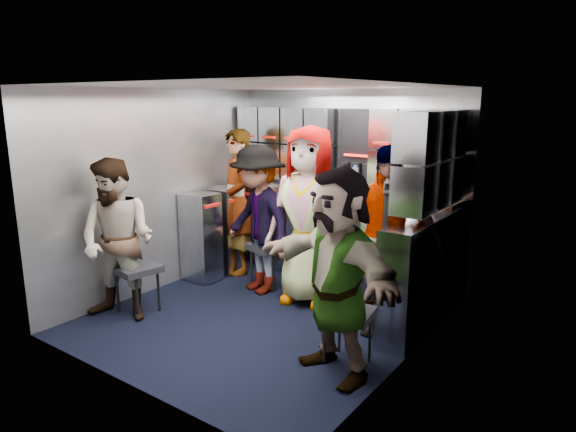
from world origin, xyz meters
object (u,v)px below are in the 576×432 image
Objects in this scene: jump_seat_near_left at (137,271)px; attendant_arc_d at (384,241)px; attendant_standing at (237,202)px; attendant_arc_e at (337,273)px; jump_seat_mid_right at (391,278)px; attendant_arc_a at (118,241)px; attendant_arc_c at (309,216)px; jump_seat_center at (318,259)px; attendant_arc_b at (258,220)px; jump_seat_mid_left at (269,249)px; jump_seat_near_right at (348,316)px.

attendant_arc_d reaches higher than jump_seat_near_left.
attendant_arc_e is (2.10, -1.32, -0.06)m from attendant_standing.
jump_seat_mid_right is 2.12m from attendant_standing.
attendant_arc_c is at bearing 30.33° from attendant_arc_a.
attendant_standing is (-1.16, 0.08, 0.44)m from jump_seat_center.
attendant_arc_b is at bearing 46.19° from attendant_arc_a.
attendant_arc_a reaches higher than jump_seat_center.
attendant_arc_c is (1.16, 1.18, 0.47)m from jump_seat_near_left.
jump_seat_center is at bearing 42.51° from attendant_arc_b.
attendant_arc_a is at bearing -140.81° from attendant_arc_c.
attendant_arc_e reaches higher than jump_seat_center.
attendant_arc_d is at bearing 113.33° from attendant_arc_e.
attendant_arc_b is 1.80m from attendant_arc_e.
jump_seat_mid_left is at bearing 149.62° from attendant_arc_d.
jump_seat_near_right is 0.43m from attendant_arc_e.
jump_seat_mid_right reaches higher than jump_seat_center.
attendant_arc_b is 1.48m from attendant_arc_d.
jump_seat_mid_right is 1.14× the size of jump_seat_near_right.
attendant_standing is at bearing 175.84° from jump_seat_center.
attendant_arc_a is 0.96× the size of attendant_arc_e.
attendant_arc_e is (2.10, 0.13, 0.37)m from jump_seat_near_left.
attendant_standing reaches higher than attendant_arc_a.
attendant_arc_c is (0.58, 0.08, 0.11)m from attendant_arc_b.
attendant_arc_b reaches higher than jump_seat_mid_right.
jump_seat_mid_left is 0.75m from attendant_arc_c.
attendant_arc_c is at bearing 152.34° from attendant_arc_e.
attendant_arc_d reaches higher than jump_seat_near_right.
attendant_standing is 2.48m from attendant_arc_e.
jump_seat_near_right is 0.29× the size of attendant_arc_a.
attendant_arc_a is 2.37m from attendant_arc_d.
attendant_arc_c reaches higher than attendant_standing.
jump_seat_mid_right is 0.30× the size of attendant_standing.
attendant_arc_c reaches higher than jump_seat_near_right.
attendant_arc_a is at bearing -150.93° from attendant_arc_e.
jump_seat_mid_left is 1.56m from attendant_arc_d.
jump_seat_mid_left reaches higher than jump_seat_center.
attendant_arc_c reaches higher than jump_seat_center.
jump_seat_mid_left is at bearing 175.42° from jump_seat_mid_right.
jump_seat_near_left is 2.37m from jump_seat_mid_right.
attendant_arc_d is at bearing 10.34° from attendant_arc_a.
jump_seat_near_left is 1.07× the size of jump_seat_near_right.
jump_seat_near_left is 1.51m from attendant_standing.
jump_seat_mid_right reaches higher than jump_seat_mid_left.
jump_seat_near_right is at bearing -9.50° from attendant_arc_b.
jump_seat_mid_right reaches higher than jump_seat_near_right.
attendant_arc_e is at bearing 3.46° from jump_seat_near_left.
jump_seat_mid_left is 0.40m from attendant_arc_b.
jump_seat_mid_right is 0.33× the size of attendant_arc_a.
attendant_arc_d is (0.00, -0.18, 0.39)m from jump_seat_mid_right.
jump_seat_center is at bearing 79.74° from attendant_arc_c.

